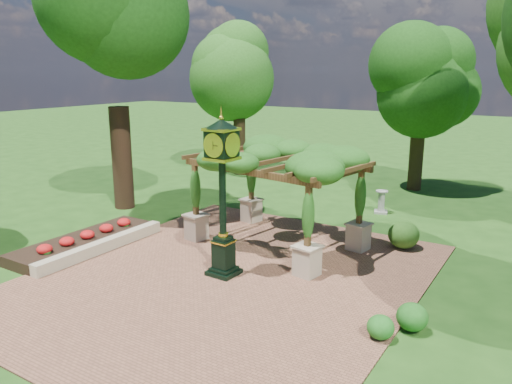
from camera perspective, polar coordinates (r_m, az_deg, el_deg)
The scene contains 13 objects.
ground at distance 13.68m, azimuth -5.68°, elevation -11.14°, with size 120.00×120.00×0.00m, color #1E4714.
brick_plaza at distance 14.40m, azimuth -3.22°, elevation -9.68°, with size 10.00×12.00×0.04m, color brown.
border_wall at distance 16.93m, azimuth -17.13°, elevation -5.97°, with size 0.35×5.00×0.40m, color #C6B793.
flower_bed at distance 17.60m, azimuth -19.06°, elevation -5.44°, with size 1.50×5.00×0.36m, color red.
pedestal_clock at distance 13.73m, azimuth -3.88°, elevation 0.98°, with size 0.92×0.92×4.53m.
pergola at distance 16.18m, azimuth 2.26°, elevation 3.36°, with size 5.94×4.27×3.43m.
sundial at distance 21.11m, azimuth 14.13°, elevation -1.25°, with size 0.66×0.66×0.95m.
shrub_front at distance 11.56m, azimuth 14.04°, elevation -14.75°, with size 0.60×0.60×0.54m, color #1E611B.
shrub_mid at distance 12.06m, azimuth 17.41°, elevation -13.47°, with size 0.71×0.71×0.64m, color #1C5618.
shrub_back at distance 17.09m, azimuth 16.53°, elevation -4.71°, with size 1.01×1.01×0.91m, color #30621C.
tree_west_near at distance 21.49m, azimuth -16.02°, elevation 18.08°, with size 4.39×4.39×11.05m.
tree_west_far at distance 27.82m, azimuth -1.96°, elevation 13.35°, with size 4.32×4.32×8.05m.
tree_north at distance 25.19m, azimuth 18.41°, elevation 11.51°, with size 3.84×3.84×7.36m.
Camera 1 is at (7.68, -9.74, 5.76)m, focal length 35.00 mm.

